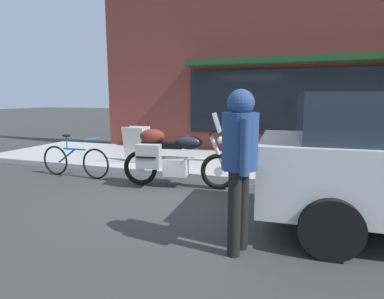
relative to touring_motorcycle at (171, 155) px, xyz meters
name	(u,v)px	position (x,y,z in m)	size (l,w,h in m)	color
ground_plane	(164,198)	(0.15, -0.68, -0.61)	(80.00, 80.00, 0.00)	#343434
touring_motorcycle	(171,155)	(0.00, 0.00, 0.00)	(2.18, 0.85, 1.41)	black
parked_bicycle	(75,160)	(-2.25, 0.05, -0.25)	(1.70, 0.48, 0.91)	black
pedestrian_walking	(240,152)	(1.68, -2.13, 0.51)	(0.50, 0.52, 1.76)	black
sandwich_board_sign	(136,145)	(-1.46, 1.30, -0.05)	(0.55, 0.40, 0.87)	silver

